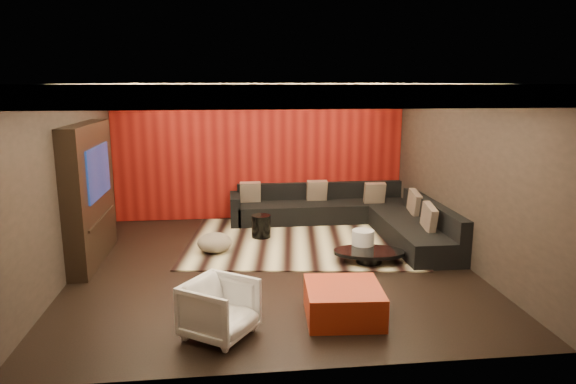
{
  "coord_description": "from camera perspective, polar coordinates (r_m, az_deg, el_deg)",
  "views": [
    {
      "loc": [
        -0.65,
        -7.59,
        2.82
      ],
      "look_at": [
        0.3,
        0.6,
        1.05
      ],
      "focal_mm": 32.0,
      "sensor_mm": 36.0,
      "label": 1
    }
  ],
  "objects": [
    {
      "name": "wall_back",
      "position": [
        10.71,
        -3.09,
        4.48
      ],
      "size": [
        6.0,
        0.02,
        2.8
      ],
      "primitive_type": "cube",
      "color": "black",
      "rests_on": "ground"
    },
    {
      "name": "tv_shelf",
      "position": [
        8.7,
        -19.98,
        -2.73
      ],
      "size": [
        0.04,
        1.6,
        0.04
      ],
      "primitive_type": "cube",
      "color": "black",
      "rests_on": "ground"
    },
    {
      "name": "tv_screen",
      "position": [
        8.55,
        -20.34,
        2.14
      ],
      "size": [
        0.04,
        1.3,
        0.8
      ],
      "primitive_type": "cube",
      "color": "black",
      "rests_on": "ground"
    },
    {
      "name": "cove_right",
      "position": [
        8.17,
        15.26,
        10.16
      ],
      "size": [
        0.08,
        4.8,
        0.04
      ],
      "primitive_type": "cube",
      "color": "#FFD899",
      "rests_on": "ground"
    },
    {
      "name": "orange_ottoman",
      "position": [
        6.41,
        6.18,
        -12.07
      ],
      "size": [
        0.97,
        0.97,
        0.4
      ],
      "primitive_type": "cube",
      "rotation": [
        0.0,
        0.0,
        -0.07
      ],
      "color": "#A12714",
      "rests_on": "floor"
    },
    {
      "name": "white_side_table",
      "position": [
        8.54,
        8.31,
        -5.69
      ],
      "size": [
        0.4,
        0.4,
        0.45
      ],
      "primitive_type": "cylinder",
      "rotation": [
        0.0,
        0.0,
        0.1
      ],
      "color": "silver",
      "rests_on": "floor"
    },
    {
      "name": "drum_stool",
      "position": [
        9.46,
        -3.0,
        -3.81
      ],
      "size": [
        0.37,
        0.37,
        0.41
      ],
      "primitive_type": "cylinder",
      "rotation": [
        0.0,
        0.0,
        -0.05
      ],
      "color": "black",
      "rests_on": "rug"
    },
    {
      "name": "soffit_right",
      "position": [
        8.3,
        17.51,
        10.67
      ],
      "size": [
        0.6,
        4.8,
        0.22
      ],
      "primitive_type": "cube",
      "color": "silver",
      "rests_on": "ground"
    },
    {
      "name": "red_feature_wall",
      "position": [
        10.67,
        -3.07,
        4.45
      ],
      "size": [
        5.98,
        0.05,
        2.78
      ],
      "primitive_type": "cube",
      "color": "#6B0C0A",
      "rests_on": "ground"
    },
    {
      "name": "rug",
      "position": [
        9.28,
        1.37,
        -5.5
      ],
      "size": [
        4.34,
        3.47,
        0.02
      ],
      "primitive_type": "cube",
      "rotation": [
        0.0,
        0.0,
        -0.12
      ],
      "color": "beige",
      "rests_on": "floor"
    },
    {
      "name": "soffit_back",
      "position": [
        10.31,
        -3.06,
        11.38
      ],
      "size": [
        6.0,
        0.6,
        0.22
      ],
      "primitive_type": "cube",
      "color": "silver",
      "rests_on": "ground"
    },
    {
      "name": "floor",
      "position": [
        8.13,
        -1.63,
        -8.27
      ],
      "size": [
        6.0,
        6.0,
        0.02
      ],
      "primitive_type": "cube",
      "color": "black",
      "rests_on": "ground"
    },
    {
      "name": "cove_back",
      "position": [
        9.97,
        -2.93,
        10.84
      ],
      "size": [
        4.8,
        0.08,
        0.04
      ],
      "primitive_type": "cube",
      "color": "#FFD899",
      "rests_on": "ground"
    },
    {
      "name": "tv_surround",
      "position": [
        8.65,
        -21.2,
        -0.18
      ],
      "size": [
        0.3,
        2.0,
        2.2
      ],
      "primitive_type": "cube",
      "color": "black",
      "rests_on": "ground"
    },
    {
      "name": "cove_front",
      "position": [
        5.27,
        0.47,
        9.73
      ],
      "size": [
        4.8,
        0.08,
        0.04
      ],
      "primitive_type": "cube",
      "color": "#FFD899",
      "rests_on": "ground"
    },
    {
      "name": "coffee_table",
      "position": [
        8.3,
        8.98,
        -7.06
      ],
      "size": [
        1.3,
        1.3,
        0.19
      ],
      "primitive_type": "cylinder",
      "rotation": [
        0.0,
        0.0,
        -0.17
      ],
      "color": "black",
      "rests_on": "rug"
    },
    {
      "name": "cove_left",
      "position": [
        7.78,
        -19.6,
        9.81
      ],
      "size": [
        0.08,
        4.8,
        0.04
      ],
      "primitive_type": "cube",
      "color": "#FFD899",
      "rests_on": "ground"
    },
    {
      "name": "armchair",
      "position": [
        5.95,
        -7.59,
        -12.75
      ],
      "size": [
        0.99,
        0.98,
        0.65
      ],
      "primitive_type": "imported",
      "rotation": [
        0.0,
        0.0,
        0.96
      ],
      "color": "white",
      "rests_on": "floor"
    },
    {
      "name": "ceiling",
      "position": [
        7.62,
        -1.76,
        12.04
      ],
      "size": [
        6.0,
        6.0,
        0.02
      ],
      "primitive_type": "cube",
      "color": "silver",
      "rests_on": "ground"
    },
    {
      "name": "striped_pouf",
      "position": [
        8.74,
        -8.16,
        -5.59
      ],
      "size": [
        0.76,
        0.76,
        0.32
      ],
      "primitive_type": "ellipsoid",
      "rotation": [
        0.0,
        0.0,
        -0.39
      ],
      "color": "beige",
      "rests_on": "rug"
    },
    {
      "name": "soffit_front",
      "position": [
        4.93,
        0.96,
        10.61
      ],
      "size": [
        6.0,
        0.6,
        0.22
      ],
      "primitive_type": "cube",
      "color": "silver",
      "rests_on": "ground"
    },
    {
      "name": "soffit_left",
      "position": [
        7.86,
        -22.1,
        10.3
      ],
      "size": [
        0.6,
        4.8,
        0.22
      ],
      "primitive_type": "cube",
      "color": "silver",
      "rests_on": "ground"
    },
    {
      "name": "throw_pillows",
      "position": [
        10.0,
        7.23,
        -0.69
      ],
      "size": [
        3.27,
        2.72,
        0.5
      ],
      "color": "#C2A68E",
      "rests_on": "sectional_sofa"
    },
    {
      "name": "wall_right",
      "position": [
        8.54,
        18.86,
        1.9
      ],
      "size": [
        0.02,
        6.0,
        2.8
      ],
      "primitive_type": "cube",
      "color": "black",
      "rests_on": "ground"
    },
    {
      "name": "sectional_sofa",
      "position": [
        10.08,
        7.3,
        -2.68
      ],
      "size": [
        3.65,
        3.5,
        0.75
      ],
      "color": "black",
      "rests_on": "floor"
    },
    {
      "name": "wall_left",
      "position": [
        8.07,
        -23.5,
        0.97
      ],
      "size": [
        0.02,
        6.0,
        2.8
      ],
      "primitive_type": "cube",
      "color": "black",
      "rests_on": "ground"
    }
  ]
}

